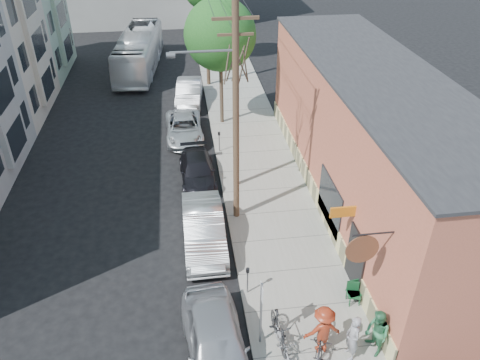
{
  "coord_description": "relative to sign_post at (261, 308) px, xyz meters",
  "views": [
    {
      "loc": [
        0.24,
        -13.78,
        13.74
      ],
      "look_at": [
        2.75,
        4.98,
        1.5
      ],
      "focal_mm": 35.0,
      "sensor_mm": 36.0,
      "label": 1
    }
  ],
  "objects": [
    {
      "name": "patio_chair_b",
      "position": [
        3.79,
        1.28,
        -1.24
      ],
      "size": [
        0.6,
        0.6,
        0.88
      ],
      "primitive_type": null,
      "rotation": [
        0.0,
        0.0,
        -0.24
      ],
      "color": "#134524",
      "rests_on": "sidewalk"
    },
    {
      "name": "tree_bare",
      "position": [
        0.45,
        9.99,
        1.29
      ],
      "size": [
        0.24,
        0.24,
        5.95
      ],
      "color": "#44392C",
      "rests_on": "sidewalk"
    },
    {
      "name": "cafe_building",
      "position": [
        6.64,
        8.31,
        1.47
      ],
      "size": [
        6.6,
        20.2,
        6.61
      ],
      "color": "#BB5E45",
      "rests_on": "ground"
    },
    {
      "name": "patio_chair_a",
      "position": [
        3.81,
        1.36,
        -1.24
      ],
      "size": [
        0.57,
        0.57,
        0.88
      ],
      "primitive_type": null,
      "rotation": [
        0.0,
        0.0,
        0.16
      ],
      "color": "#134524",
      "rests_on": "sidewalk"
    },
    {
      "name": "parking_meter_far",
      "position": [
        -0.1,
        13.68,
        -0.85
      ],
      "size": [
        0.14,
        0.14,
        1.24
      ],
      "color": "slate",
      "rests_on": "sidewalk"
    },
    {
      "name": "tree_leafy_mid",
      "position": [
        0.45,
        17.63,
        4.04
      ],
      "size": [
        4.36,
        4.36,
        7.91
      ],
      "color": "#44392C",
      "rests_on": "sidewalk"
    },
    {
      "name": "parking_meter_near",
      "position": [
        -0.1,
        2.34,
        -0.85
      ],
      "size": [
        0.14,
        0.14,
        1.24
      ],
      "color": "slate",
      "rests_on": "sidewalk"
    },
    {
      "name": "cyclist_bike",
      "position": [
        1.99,
        -0.59,
        -1.15
      ],
      "size": [
        1.44,
        2.16,
        1.07
      ],
      "primitive_type": "imported",
      "rotation": [
        0.0,
        0.0,
        -0.39
      ],
      "color": "black",
      "rests_on": "sidewalk"
    },
    {
      "name": "sidewalk",
      "position": [
        1.9,
        14.31,
        -1.76
      ],
      "size": [
        4.5,
        58.0,
        0.15
      ],
      "primitive_type": "cube",
      "color": "gray",
      "rests_on": "ground"
    },
    {
      "name": "car_4",
      "position": [
        -1.55,
        21.3,
        -1.02
      ],
      "size": [
        2.2,
        5.06,
        1.62
      ],
      "primitive_type": "imported",
      "rotation": [
        0.0,
        0.0,
        -0.1
      ],
      "color": "#ACAEB4",
      "rests_on": "ground"
    },
    {
      "name": "parked_bike_b",
      "position": [
        0.67,
        -0.51,
        -1.25
      ],
      "size": [
        0.72,
        1.7,
        0.87
      ],
      "primitive_type": "imported",
      "rotation": [
        0.0,
        0.0,
        0.09
      ],
      "color": "slate",
      "rests_on": "sidewalk"
    },
    {
      "name": "car_3",
      "position": [
        -2.09,
        15.93,
        -1.16
      ],
      "size": [
        2.3,
        4.85,
        1.34
      ],
      "primitive_type": "imported",
      "rotation": [
        0.0,
        0.0,
        0.02
      ],
      "color": "#B9BEC2",
      "rests_on": "ground"
    },
    {
      "name": "sign_post",
      "position": [
        0.0,
        0.0,
        0.0
      ],
      "size": [
        0.07,
        0.45,
        2.8
      ],
      "color": "slate",
      "rests_on": "sidewalk"
    },
    {
      "name": "car_2",
      "position": [
        -1.55,
        10.82,
        -1.19
      ],
      "size": [
        1.94,
        4.47,
        1.28
      ],
      "primitive_type": "imported",
      "rotation": [
        0.0,
        0.0,
        0.03
      ],
      "color": "black",
      "rests_on": "ground"
    },
    {
      "name": "utility_pole_near",
      "position": [
        0.04,
        7.32,
        3.58
      ],
      "size": [
        3.57,
        0.28,
        10.0
      ],
      "color": "#503A28",
      "rests_on": "sidewalk"
    },
    {
      "name": "ground",
      "position": [
        -2.35,
        3.31,
        -1.83
      ],
      "size": [
        120.0,
        120.0,
        0.0
      ],
      "primitive_type": "plane",
      "color": "black"
    },
    {
      "name": "utility_pole_far",
      "position": [
        0.1,
        24.49,
        3.51
      ],
      "size": [
        1.8,
        0.28,
        10.0
      ],
      "color": "#503A28",
      "rests_on": "sidewalk"
    },
    {
      "name": "bus",
      "position": [
        -5.34,
        28.97,
        -0.23
      ],
      "size": [
        3.78,
        11.7,
        3.2
      ],
      "primitive_type": "imported",
      "rotation": [
        0.0,
        0.0,
        -0.1
      ],
      "color": "white",
      "rests_on": "ground"
    },
    {
      "name": "parked_bike_a",
      "position": [
        0.62,
        -0.08,
        -1.1
      ],
      "size": [
        0.69,
        1.99,
        1.17
      ],
      "primitive_type": "imported",
      "rotation": [
        0.0,
        0.0,
        0.07
      ],
      "color": "black",
      "rests_on": "sidewalk"
    },
    {
      "name": "cyclist",
      "position": [
        1.99,
        -0.59,
        -0.71
      ],
      "size": [
        1.29,
        0.78,
        1.95
      ],
      "primitive_type": "imported",
      "rotation": [
        0.0,
        0.0,
        3.18
      ],
      "color": "maroon",
      "rests_on": "sidewalk"
    },
    {
      "name": "patron_grey",
      "position": [
        2.9,
        -0.98,
        -0.78
      ],
      "size": [
        0.46,
        0.68,
        1.81
      ],
      "primitive_type": "imported",
      "rotation": [
        0.0,
        0.0,
        -1.53
      ],
      "color": "gray",
      "rests_on": "sidewalk"
    },
    {
      "name": "car_1",
      "position": [
        -1.55,
        5.6,
        -1.0
      ],
      "size": [
        1.78,
        5.03,
        1.65
      ],
      "primitive_type": "imported",
      "rotation": [
        0.0,
        0.0,
        0.01
      ],
      "color": "#B6BCBF",
      "rests_on": "ground"
    },
    {
      "name": "patron_green",
      "position": [
        3.75,
        -0.92,
        -0.76
      ],
      "size": [
        0.81,
        0.98,
        1.85
      ],
      "primitive_type": "imported",
      "rotation": [
        0.0,
        0.0,
        -1.45
      ],
      "color": "#2E7349",
      "rests_on": "sidewalk"
    },
    {
      "name": "car_0",
      "position": [
        -1.55,
        -0.45,
        -0.99
      ],
      "size": [
        2.43,
        5.12,
        1.69
      ],
      "primitive_type": "imported",
      "rotation": [
        0.0,
        0.0,
        0.09
      ],
      "color": "#AAACB2",
      "rests_on": "ground"
    }
  ]
}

